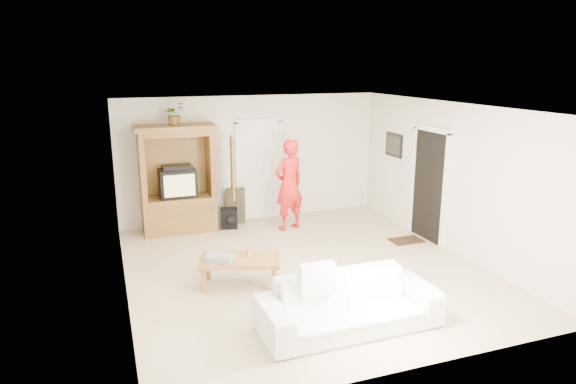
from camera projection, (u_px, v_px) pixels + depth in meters
name	position (u px, v px, depth m)	size (l,w,h in m)	color
floor	(304.00, 269.00, 8.31)	(6.00, 6.00, 0.00)	tan
ceiling	(305.00, 107.00, 7.67)	(6.00, 6.00, 0.00)	white
wall_back	(252.00, 158.00, 10.72)	(5.50, 5.50, 0.00)	silver
wall_front	(413.00, 258.00, 5.25)	(5.50, 5.50, 0.00)	silver
wall_left	(120.00, 208.00, 7.08)	(6.00, 6.00, 0.00)	silver
wall_right	(452.00, 178.00, 8.90)	(6.00, 6.00, 0.00)	silver
armoire	(179.00, 186.00, 9.99)	(1.82, 1.14, 2.10)	brown
door_back	(259.00, 171.00, 10.82)	(0.85, 0.05, 2.04)	white
doorway_right	(429.00, 186.00, 9.50)	(0.05, 0.90, 2.04)	black
framed_picture	(394.00, 145.00, 10.55)	(0.03, 0.60, 0.48)	black
doormat	(406.00, 240.00, 9.61)	(0.60, 0.40, 0.02)	#382316
plant	(174.00, 114.00, 9.61)	(0.38, 0.33, 0.42)	#4C7238
man	(289.00, 185.00, 10.10)	(0.66, 0.43, 1.81)	red
sofa	(349.00, 304.00, 6.39)	(2.26, 0.89, 0.66)	white
coffee_table	(240.00, 261.00, 7.61)	(1.32, 0.98, 0.44)	olive
towel	(220.00, 258.00, 7.49)	(0.38, 0.28, 0.08)	#C94357
candle	(249.00, 252.00, 7.68)	(0.08, 0.08, 0.10)	tan
backpack_black	(229.00, 219.00, 10.27)	(0.34, 0.20, 0.42)	black
backpack_olive	(236.00, 205.00, 10.68)	(0.38, 0.28, 0.71)	#47442B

